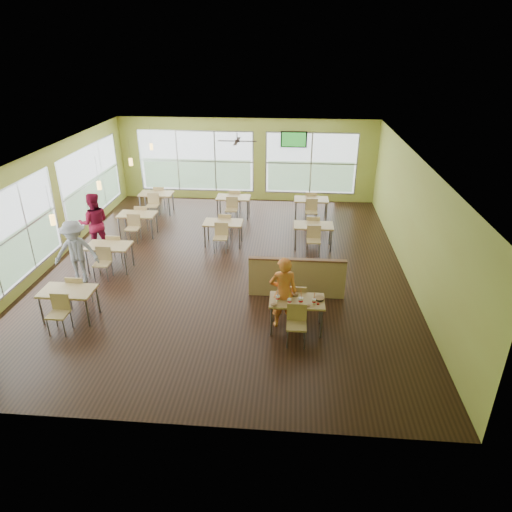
% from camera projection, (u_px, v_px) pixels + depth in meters
% --- Properties ---
extents(room, '(12.00, 12.04, 3.20)m').
position_uv_depth(room, '(225.00, 213.00, 12.42)').
color(room, black).
rests_on(room, ground).
extents(window_bays, '(9.24, 10.24, 2.38)m').
position_uv_depth(window_bays, '(161.00, 183.00, 15.43)').
color(window_bays, white).
rests_on(window_bays, room).
extents(main_table, '(1.22, 1.52, 0.87)m').
position_uv_depth(main_table, '(297.00, 305.00, 9.99)').
color(main_table, tan).
rests_on(main_table, floor).
extents(half_wall_divider, '(2.40, 0.14, 1.04)m').
position_uv_depth(half_wall_divider, '(297.00, 278.00, 11.34)').
color(half_wall_divider, tan).
rests_on(half_wall_divider, floor).
extents(dining_tables, '(6.92, 8.72, 0.87)m').
position_uv_depth(dining_tables, '(201.00, 222.00, 14.45)').
color(dining_tables, tan).
rests_on(dining_tables, floor).
extents(pendant_lights, '(0.11, 7.31, 0.86)m').
position_uv_depth(pendant_lights, '(115.00, 173.00, 12.89)').
color(pendant_lights, '#2D2119').
rests_on(pendant_lights, ceiling).
extents(ceiling_fan, '(1.25, 1.25, 0.29)m').
position_uv_depth(ceiling_fan, '(237.00, 141.00, 14.53)').
color(ceiling_fan, '#2D2119').
rests_on(ceiling_fan, ceiling).
extents(tv_backwall, '(1.00, 0.07, 0.60)m').
position_uv_depth(tv_backwall, '(294.00, 139.00, 17.22)').
color(tv_backwall, black).
rests_on(tv_backwall, wall_back).
extents(man_plaid, '(0.68, 0.50, 1.70)m').
position_uv_depth(man_plaid, '(283.00, 293.00, 10.02)').
color(man_plaid, '#F2491A').
rests_on(man_plaid, floor).
extents(patron_maroon, '(1.10, 0.99, 1.84)m').
position_uv_depth(patron_maroon, '(94.00, 223.00, 13.61)').
color(patron_maroon, maroon).
rests_on(patron_maroon, floor).
extents(patron_grey, '(1.23, 0.85, 1.74)m').
position_uv_depth(patron_grey, '(76.00, 252.00, 11.87)').
color(patron_grey, slate).
rests_on(patron_grey, floor).
extents(cup_blue, '(0.09, 0.09, 0.32)m').
position_uv_depth(cup_blue, '(278.00, 298.00, 9.89)').
color(cup_blue, white).
rests_on(cup_blue, main_table).
extents(cup_yellow, '(0.09, 0.09, 0.33)m').
position_uv_depth(cup_yellow, '(290.00, 301.00, 9.77)').
color(cup_yellow, white).
rests_on(cup_yellow, main_table).
extents(cup_red_near, '(0.11, 0.11, 0.38)m').
position_uv_depth(cup_red_near, '(301.00, 300.00, 9.77)').
color(cup_red_near, white).
rests_on(cup_red_near, main_table).
extents(cup_red_far, '(0.08, 0.08, 0.30)m').
position_uv_depth(cup_red_far, '(314.00, 301.00, 9.77)').
color(cup_red_far, white).
rests_on(cup_red_far, main_table).
extents(food_basket, '(0.22, 0.22, 0.05)m').
position_uv_depth(food_basket, '(319.00, 299.00, 9.93)').
color(food_basket, black).
rests_on(food_basket, main_table).
extents(ketchup_cup, '(0.06, 0.06, 0.02)m').
position_uv_depth(ketchup_cup, '(318.00, 304.00, 9.77)').
color(ketchup_cup, '#A41504').
rests_on(ketchup_cup, main_table).
extents(wrapper_left, '(0.18, 0.17, 0.04)m').
position_uv_depth(wrapper_left, '(274.00, 305.00, 9.73)').
color(wrapper_left, '#926846').
rests_on(wrapper_left, main_table).
extents(wrapper_mid, '(0.23, 0.22, 0.05)m').
position_uv_depth(wrapper_mid, '(294.00, 294.00, 10.12)').
color(wrapper_mid, '#926846').
rests_on(wrapper_mid, main_table).
extents(wrapper_right, '(0.14, 0.14, 0.03)m').
position_uv_depth(wrapper_right, '(308.00, 306.00, 9.70)').
color(wrapper_right, '#926846').
rests_on(wrapper_right, main_table).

